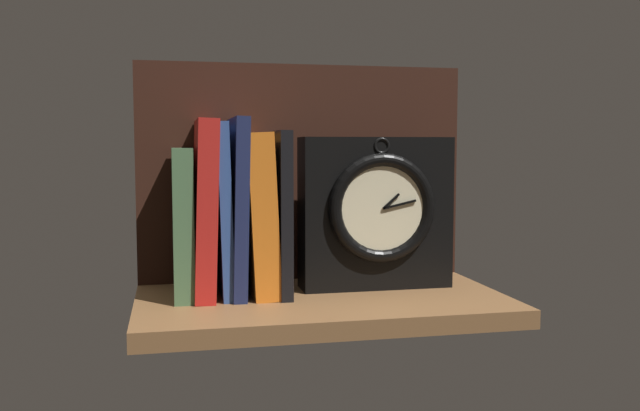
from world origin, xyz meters
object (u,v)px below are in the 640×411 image
at_px(book_black_skeptic, 278,212).
at_px(framed_clock, 376,212).
at_px(book_red_requiem, 205,208).
at_px(book_blue_modern, 222,209).
at_px(book_green_romantic, 183,222).
at_px(book_navy_bierce, 237,206).
at_px(book_orange_pandolfini, 258,213).

distance_m(book_black_skeptic, framed_clock, 0.15).
bearing_deg(book_red_requiem, book_blue_modern, -0.00).
bearing_deg(book_green_romantic, book_black_skeptic, 0.00).
xyz_separation_m(book_blue_modern, book_navy_bierce, (0.02, 0.00, 0.00)).
xyz_separation_m(book_red_requiem, book_orange_pandolfini, (0.08, 0.00, -0.01)).
relative_size(book_red_requiem, framed_clock, 1.10).
height_order(book_green_romantic, book_red_requiem, book_red_requiem).
height_order(book_navy_bierce, book_black_skeptic, book_navy_bierce).
bearing_deg(framed_clock, book_orange_pandolfini, 176.95).
bearing_deg(framed_clock, book_black_skeptic, 176.34).
height_order(book_navy_bierce, book_orange_pandolfini, book_navy_bierce).
bearing_deg(framed_clock, book_red_requiem, 177.87).
bearing_deg(book_black_skeptic, book_blue_modern, 180.00).
bearing_deg(book_navy_bierce, book_orange_pandolfini, 0.00).
height_order(book_green_romantic, book_blue_modern, book_blue_modern).
relative_size(book_red_requiem, book_navy_bierce, 0.99).
bearing_deg(book_green_romantic, framed_clock, -1.89).
relative_size(book_green_romantic, book_orange_pandolfini, 0.91).
bearing_deg(framed_clock, book_blue_modern, 177.64).
xyz_separation_m(book_navy_bierce, framed_clock, (0.21, -0.01, -0.01)).
distance_m(book_navy_bierce, book_orange_pandolfini, 0.03).
xyz_separation_m(book_navy_bierce, book_black_skeptic, (0.06, -0.00, -0.01)).
height_order(book_orange_pandolfini, framed_clock, book_orange_pandolfini).
height_order(book_navy_bierce, framed_clock, book_navy_bierce).
bearing_deg(book_black_skeptic, book_navy_bierce, 180.00).
height_order(book_red_requiem, framed_clock, book_red_requiem).
xyz_separation_m(book_green_romantic, book_blue_modern, (0.06, 0.00, 0.02)).
height_order(book_orange_pandolfini, book_black_skeptic, book_black_skeptic).
xyz_separation_m(book_blue_modern, book_orange_pandolfini, (0.05, 0.00, -0.01)).
xyz_separation_m(book_orange_pandolfini, book_black_skeptic, (0.03, -0.00, 0.00)).
relative_size(book_green_romantic, book_blue_modern, 0.85).
xyz_separation_m(book_blue_modern, framed_clock, (0.23, -0.01, -0.01)).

